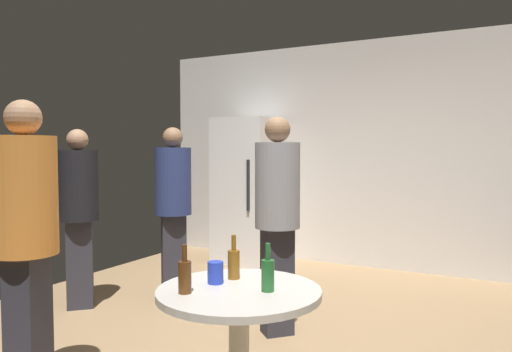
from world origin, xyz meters
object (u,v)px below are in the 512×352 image
object	(u,v)px
beer_bottle_amber	(234,263)
person_in_gray_shirt	(277,208)
beer_bottle_brown	(185,275)
plastic_cup_blue	(215,273)
person_in_navy_shirt	(173,199)
beer_bottle_green	(268,274)
person_in_orange_shirt	(26,227)
refrigerator	(247,190)
foreground_table	(239,310)
person_in_black_shirt	(79,204)

from	to	relation	value
beer_bottle_amber	person_in_gray_shirt	bearing A→B (deg)	104.49
beer_bottle_brown	person_in_gray_shirt	bearing A→B (deg)	98.64
plastic_cup_blue	person_in_navy_shirt	world-z (taller)	person_in_navy_shirt
beer_bottle_green	person_in_orange_shirt	size ratio (longest dim) A/B	0.14
refrigerator	foreground_table	world-z (taller)	refrigerator
foreground_table	person_in_orange_shirt	distance (m)	1.29
refrigerator	person_in_navy_shirt	size ratio (longest dim) A/B	1.11
beer_bottle_brown	person_in_gray_shirt	distance (m)	1.50
beer_bottle_amber	person_in_orange_shirt	world-z (taller)	person_in_orange_shirt
beer_bottle_brown	plastic_cup_blue	world-z (taller)	beer_bottle_brown
foreground_table	beer_bottle_brown	world-z (taller)	beer_bottle_brown
refrigerator	beer_bottle_amber	size ratio (longest dim) A/B	7.83
foreground_table	beer_bottle_brown	distance (m)	0.32
person_in_black_shirt	person_in_navy_shirt	bearing A→B (deg)	93.76
plastic_cup_blue	person_in_navy_shirt	distance (m)	2.23
beer_bottle_green	person_in_navy_shirt	world-z (taller)	person_in_navy_shirt
person_in_black_shirt	person_in_gray_shirt	xyz separation A→B (m)	(1.82, 0.27, 0.04)
beer_bottle_green	person_in_navy_shirt	bearing A→B (deg)	138.15
foreground_table	beer_bottle_amber	bearing A→B (deg)	128.40
beer_bottle_amber	person_in_black_shirt	xyz separation A→B (m)	(-2.11, 0.88, 0.11)
plastic_cup_blue	person_in_orange_shirt	bearing A→B (deg)	-165.27
person_in_orange_shirt	beer_bottle_amber	bearing A→B (deg)	-0.03
beer_bottle_brown	person_in_navy_shirt	size ratio (longest dim) A/B	0.14
beer_bottle_green	plastic_cup_blue	xyz separation A→B (m)	(-0.29, -0.00, -0.03)
beer_bottle_green	plastic_cup_blue	world-z (taller)	beer_bottle_green
foreground_table	beer_bottle_amber	size ratio (longest dim) A/B	3.48
plastic_cup_blue	person_in_gray_shirt	world-z (taller)	person_in_gray_shirt
person_in_navy_shirt	person_in_orange_shirt	xyz separation A→B (m)	(0.46, -1.90, 0.04)
beer_bottle_brown	person_in_navy_shirt	bearing A→B (deg)	128.96
plastic_cup_blue	person_in_black_shirt	xyz separation A→B (m)	(-2.08, 1.00, 0.13)
foreground_table	plastic_cup_blue	xyz separation A→B (m)	(-0.15, 0.02, 0.16)
foreground_table	person_in_navy_shirt	world-z (taller)	person_in_navy_shirt
person_in_gray_shirt	plastic_cup_blue	bearing A→B (deg)	-34.70
foreground_table	beer_bottle_brown	size ratio (longest dim) A/B	3.48
person_in_navy_shirt	person_in_gray_shirt	xyz separation A→B (m)	(1.26, -0.35, 0.02)
person_in_navy_shirt	plastic_cup_blue	bearing A→B (deg)	-2.25
beer_bottle_brown	person_in_black_shirt	bearing A→B (deg)	149.39
refrigerator	beer_bottle_green	size ratio (longest dim) A/B	7.83
person_in_gray_shirt	person_in_orange_shirt	bearing A→B (deg)	-73.61
person_in_black_shirt	person_in_navy_shirt	size ratio (longest dim) A/B	0.98
foreground_table	beer_bottle_amber	xyz separation A→B (m)	(-0.11, 0.14, 0.19)
beer_bottle_brown	plastic_cup_blue	distance (m)	0.21
plastic_cup_blue	person_in_orange_shirt	xyz separation A→B (m)	(-1.06, -0.28, 0.19)
beer_bottle_brown	beer_bottle_amber	bearing A→B (deg)	77.34
person_in_black_shirt	plastic_cup_blue	bearing A→B (deg)	20.03
plastic_cup_blue	person_in_black_shirt	distance (m)	2.31
foreground_table	person_in_gray_shirt	size ratio (longest dim) A/B	0.48
beer_bottle_amber	person_in_gray_shirt	xyz separation A→B (m)	(-0.30, 1.15, 0.15)
person_in_black_shirt	refrigerator	bearing A→B (deg)	125.08
person_in_orange_shirt	beer_bottle_green	bearing A→B (deg)	-8.20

